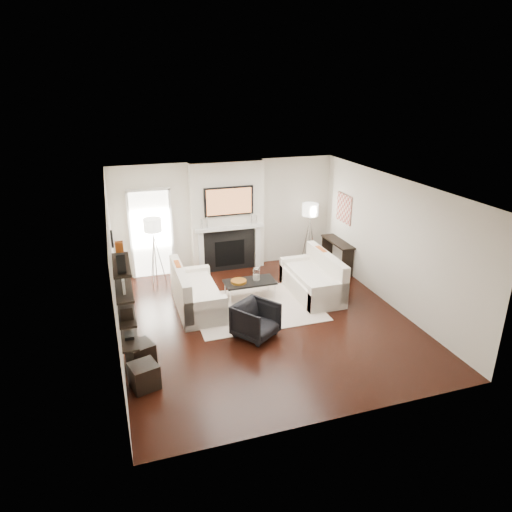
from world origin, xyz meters
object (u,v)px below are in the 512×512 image
object	(u,v)px
loveseat_left_base	(198,299)
lamp_left_shade	(152,225)
loveseat_right_base	(312,285)
armchair	(256,319)
coffee_table	(250,282)
lamp_right_shade	(310,210)
ottoman_near	(141,354)

from	to	relation	value
loveseat_left_base	lamp_left_shade	distance (m)	2.07
loveseat_left_base	lamp_left_shade	bearing A→B (deg)	114.16
loveseat_right_base	armchair	world-z (taller)	armchair
loveseat_left_base	coffee_table	bearing A→B (deg)	5.38
lamp_right_shade	armchair	bearing A→B (deg)	-128.37
loveseat_right_base	loveseat_left_base	bearing A→B (deg)	178.10
loveseat_left_base	armchair	xyz separation A→B (m)	(0.81, -1.42, 0.15)
lamp_right_shade	lamp_left_shade	bearing A→B (deg)	-178.21
loveseat_left_base	ottoman_near	world-z (taller)	loveseat_left_base
armchair	lamp_left_shade	xyz separation A→B (m)	(-1.49, 2.93, 1.09)
lamp_right_shade	loveseat_left_base	bearing A→B (deg)	-153.20
coffee_table	lamp_right_shade	bearing A→B (deg)	36.44
loveseat_right_base	armchair	xyz separation A→B (m)	(-1.73, -1.33, 0.15)
ottoman_near	loveseat_left_base	bearing A→B (deg)	52.87
lamp_left_shade	lamp_right_shade	world-z (taller)	same
loveseat_right_base	lamp_left_shade	size ratio (longest dim) A/B	4.50
loveseat_right_base	armchair	size ratio (longest dim) A/B	2.50
loveseat_left_base	ottoman_near	size ratio (longest dim) A/B	4.50
armchair	loveseat_right_base	bearing A→B (deg)	2.72
lamp_right_shade	ottoman_near	bearing A→B (deg)	-143.54
loveseat_right_base	lamp_right_shade	world-z (taller)	lamp_right_shade
coffee_table	lamp_right_shade	xyz separation A→B (m)	(2.06, 1.52, 1.05)
loveseat_right_base	coffee_table	size ratio (longest dim) A/B	1.64
armchair	lamp_right_shade	distance (m)	4.04
loveseat_left_base	lamp_right_shade	xyz separation A→B (m)	(3.22, 1.63, 1.24)
lamp_left_shade	ottoman_near	distance (m)	3.51
armchair	lamp_right_shade	size ratio (longest dim) A/B	1.80
ottoman_near	armchair	bearing A→B (deg)	7.92
lamp_left_shade	lamp_right_shade	xyz separation A→B (m)	(3.90, 0.12, 0.00)
loveseat_left_base	armchair	size ratio (longest dim) A/B	2.50
ottoman_near	loveseat_right_base	bearing A→B (deg)	22.96
armchair	ottoman_near	distance (m)	2.13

